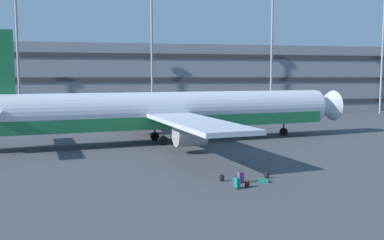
# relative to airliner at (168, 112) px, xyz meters

# --- Properties ---
(ground_plane) EXTENTS (600.00, 600.00, 0.00)m
(ground_plane) POSITION_rel_airliner_xyz_m (1.27, -1.09, -3.12)
(ground_plane) COLOR #424449
(terminal_structure) EXTENTS (144.38, 20.93, 12.60)m
(terminal_structure) POSITION_rel_airliner_xyz_m (1.27, 42.42, 3.18)
(terminal_structure) COLOR slate
(terminal_structure) RESTS_ON ground_plane
(airliner) EXTENTS (41.70, 33.92, 10.93)m
(airliner) POSITION_rel_airliner_xyz_m (0.00, 0.00, 0.00)
(airliner) COLOR silver
(airliner) RESTS_ON ground_plane
(light_mast_left) EXTENTS (1.80, 0.50, 24.23)m
(light_mast_left) POSITION_rel_airliner_xyz_m (-19.30, 25.50, 10.72)
(light_mast_left) COLOR gray
(light_mast_left) RESTS_ON ground_plane
(light_mast_center_left) EXTENTS (1.80, 0.50, 25.88)m
(light_mast_center_left) POSITION_rel_airliner_xyz_m (1.04, 25.50, 11.56)
(light_mast_center_left) COLOR gray
(light_mast_center_left) RESTS_ON ground_plane
(light_mast_center_right) EXTENTS (1.80, 0.50, 26.18)m
(light_mast_center_right) POSITION_rel_airliner_xyz_m (21.47, 25.50, 11.72)
(light_mast_center_right) COLOR gray
(light_mast_center_right) RESTS_ON ground_plane
(light_mast_right) EXTENTS (1.80, 0.50, 21.99)m
(light_mast_right) POSITION_rel_airliner_xyz_m (42.63, 25.50, 9.57)
(light_mast_right) COLOR gray
(light_mast_right) RESTS_ON ground_plane
(suitcase_small) EXTENTS (0.73, 0.59, 0.21)m
(suitcase_small) POSITION_rel_airliner_xyz_m (3.64, -17.70, -3.02)
(suitcase_small) COLOR #147266
(suitcase_small) RESTS_ON ground_plane
(suitcase_silver) EXTENTS (0.43, 0.33, 0.82)m
(suitcase_silver) POSITION_rel_airliner_xyz_m (2.15, -17.55, -2.74)
(suitcase_silver) COLOR #72388C
(suitcase_silver) RESTS_ON ground_plane
(suitcase_upright) EXTENTS (0.31, 0.48, 0.80)m
(suitcase_upright) POSITION_rel_airliner_xyz_m (1.48, -18.85, -2.75)
(suitcase_upright) COLOR #147266
(suitcase_upright) RESTS_ON ground_plane
(backpack_navy) EXTENTS (0.38, 0.39, 0.53)m
(backpack_navy) POSITION_rel_airliner_xyz_m (2.21, -18.66, -2.89)
(backpack_navy) COLOR #592619
(backpack_navy) RESTS_ON ground_plane
(backpack_orange) EXTENTS (0.38, 0.30, 0.49)m
(backpack_orange) POSITION_rel_airliner_xyz_m (1.09, -16.89, -2.91)
(backpack_orange) COLOR black
(backpack_orange) RESTS_ON ground_plane
(backpack_laid_flat) EXTENTS (0.39, 0.30, 0.49)m
(backpack_laid_flat) POSITION_rel_airliner_xyz_m (4.22, -16.74, -2.91)
(backpack_laid_flat) COLOR black
(backpack_laid_flat) RESTS_ON ground_plane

